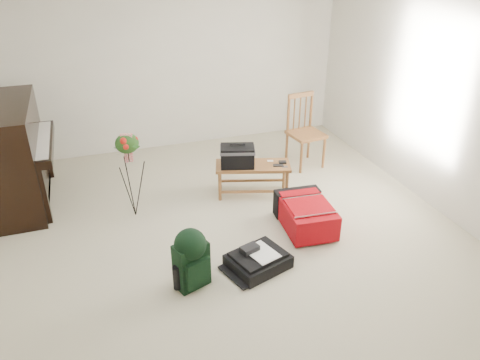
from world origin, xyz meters
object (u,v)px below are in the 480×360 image
object	(u,v)px
red_suitcase	(304,212)
bench	(243,160)
piano	(17,157)
dining_chair	(305,132)
black_duffel	(258,260)
green_backpack	(191,256)
flower_stand	(131,176)

from	to	relation	value
red_suitcase	bench	bearing A→B (deg)	121.47
piano	red_suitcase	world-z (taller)	piano
dining_chair	black_duffel	xyz separation A→B (m)	(-1.45, -1.99, -0.41)
piano	green_backpack	bearing A→B (deg)	-54.29
black_duffel	flower_stand	size ratio (longest dim) A/B	0.63
bench	flower_stand	xyz separation A→B (m)	(-1.35, -0.01, 0.02)
red_suitcase	flower_stand	world-z (taller)	flower_stand
black_duffel	green_backpack	size ratio (longest dim) A/B	1.09
dining_chair	green_backpack	distance (m)	2.96
piano	dining_chair	bearing A→B (deg)	-2.19
dining_chair	black_duffel	distance (m)	2.50
flower_stand	piano	bearing A→B (deg)	164.17
dining_chair	red_suitcase	distance (m)	1.64
piano	green_backpack	distance (m)	2.71
red_suitcase	flower_stand	size ratio (longest dim) A/B	0.75
dining_chair	green_backpack	xyz separation A→B (m)	(-2.13, -2.05, -0.16)
bench	red_suitcase	bearing A→B (deg)	-46.38
dining_chair	red_suitcase	world-z (taller)	dining_chair
bench	black_duffel	xyz separation A→B (m)	(-0.33, -1.39, -0.42)
bench	green_backpack	bearing A→B (deg)	-107.98
dining_chair	red_suitcase	size ratio (longest dim) A/B	1.28
piano	black_duffel	world-z (taller)	piano
dining_chair	green_backpack	bearing A→B (deg)	-144.10
green_backpack	flower_stand	distance (m)	1.49
piano	dining_chair	size ratio (longest dim) A/B	1.48
red_suitcase	green_backpack	xyz separation A→B (m)	(-1.43, -0.60, 0.17)
red_suitcase	black_duffel	xyz separation A→B (m)	(-0.75, -0.55, -0.09)
black_duffel	flower_stand	world-z (taller)	flower_stand
bench	dining_chair	xyz separation A→B (m)	(1.12, 0.60, -0.01)
piano	red_suitcase	distance (m)	3.43
black_duffel	green_backpack	xyz separation A→B (m)	(-0.68, -0.06, 0.25)
bench	red_suitcase	distance (m)	1.00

